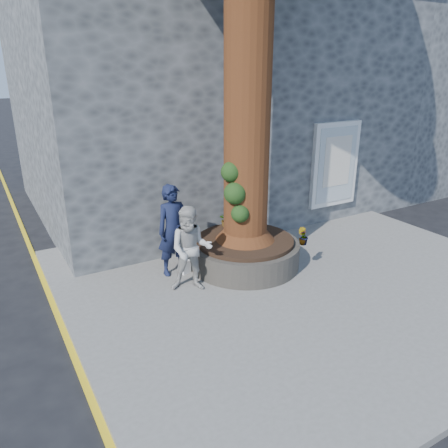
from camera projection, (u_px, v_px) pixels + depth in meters
ground at (268, 325)px, 7.41m from camera, size 120.00×120.00×0.00m
pavement at (300, 278)px, 8.91m from camera, size 9.00×8.00×0.12m
yellow_line at (71, 349)px, 6.79m from camera, size 0.10×30.00×0.01m
stone_shop at (202, 99)px, 13.35m from camera, size 10.30×8.30×6.30m
neighbour_shop at (382, 96)px, 17.16m from camera, size 6.00×8.00×6.00m
planter at (245, 252)px, 9.27m from camera, size 2.30×2.30×0.60m
man at (173, 230)px, 8.70m from camera, size 0.69×0.46×1.87m
woman at (191, 249)px, 8.09m from camera, size 1.00×0.93×1.65m
shopping_bag at (185, 267)px, 8.94m from camera, size 0.23×0.17×0.28m
plant_a at (252, 214)px, 10.15m from camera, size 0.21×0.19×0.32m
plant_b at (303, 236)px, 8.81m from camera, size 0.27×0.27×0.36m
plant_c at (303, 237)px, 8.82m from camera, size 0.18×0.18×0.31m
plant_d at (226, 220)px, 9.82m from camera, size 0.29×0.31×0.30m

